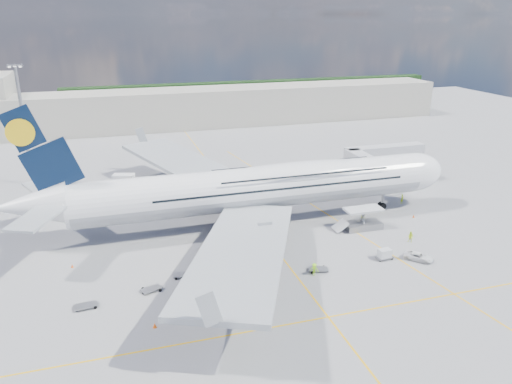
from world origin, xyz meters
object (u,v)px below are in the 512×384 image
object	(u,v)px
cone_wing_right_inner	(268,254)
cone_wing_right_outer	(155,325)
light_mast	(24,125)
cone_wing_left_inner	(174,193)
airliner	(258,187)
crew_nose	(402,199)
crew_wing	(250,246)
cone_nose	(414,216)
crew_tug	(314,269)
dolly_row_c	(183,275)
cone_tail	(72,266)
baggage_tug	(266,282)
catering_truck_outer	(127,183)
dolly_back	(86,306)
dolly_nose_far	(385,254)
crew_van	(363,215)
cone_wing_left_outer	(127,189)
dolly_row_b	(248,272)
cargo_loader	(362,222)
crew_loader	(411,237)
dolly_row_a	(151,289)
catering_truck_inner	(222,194)
dolly_nose_near	(318,269)
service_van	(419,257)
jet_bridge	(378,157)

from	to	relation	value
cone_wing_right_inner	cone_wing_right_outer	bearing A→B (deg)	-143.60
light_mast	cone_wing_left_inner	bearing A→B (deg)	-27.99
airliner	crew_nose	world-z (taller)	airliner
crew_wing	cone_nose	xyz separation A→B (m)	(32.44, 4.44, -0.62)
cone_wing_left_inner	crew_tug	bearing A→B (deg)	-70.56
dolly_row_c	cone_tail	bearing A→B (deg)	162.67
baggage_tug	catering_truck_outer	xyz separation A→B (m)	(-15.68, 45.82, 0.95)
dolly_back	dolly_nose_far	bearing A→B (deg)	-6.16
cone_wing_right_inner	crew_van	bearing A→B (deg)	22.61
dolly_back	cone_wing_left_outer	size ratio (longest dim) A/B	5.62
baggage_tug	cone_wing_right_inner	world-z (taller)	baggage_tug
light_mast	catering_truck_outer	size ratio (longest dim) A/B	3.97
dolly_row_b	crew_van	size ratio (longest dim) A/B	1.79
dolly_row_c	cone_nose	world-z (taller)	cone_nose
dolly_nose_far	cargo_loader	bearing A→B (deg)	74.42
dolly_row_b	cone_tail	bearing A→B (deg)	156.31
crew_loader	dolly_row_c	bearing A→B (deg)	-125.26
airliner	cargo_loader	bearing A→B (deg)	-23.23
dolly_row_a	crew_loader	bearing A→B (deg)	-20.42
dolly_back	catering_truck_inner	bearing A→B (deg)	44.40
cone_tail	cargo_loader	bearing A→B (deg)	0.33
dolly_nose_far	cone_wing_left_inner	distance (m)	46.46
dolly_nose_near	crew_wing	world-z (taller)	crew_wing
airliner	baggage_tug	bearing A→B (deg)	-104.03
dolly_row_b	baggage_tug	bearing A→B (deg)	-56.58
airliner	cone_wing_left_inner	bearing A→B (deg)	120.80
dolly_back	crew_nose	distance (m)	62.15
cone_nose	service_van	bearing A→B (deg)	-121.33
cone_wing_left_outer	jet_bridge	bearing A→B (deg)	-15.77
dolly_nose_near	cone_tail	world-z (taller)	cone_tail
cone_nose	cone_wing_left_inner	xyz separation A→B (m)	(-39.94, 25.41, -0.01)
dolly_back	crew_nose	size ratio (longest dim) A/B	1.61
cone_wing_right_inner	catering_truck_inner	bearing A→B (deg)	93.10
dolly_nose_near	cone_wing_right_outer	xyz separation A→B (m)	(-24.03, -7.00, -0.02)
dolly_nose_far	crew_nose	world-z (taller)	crew_nose
cone_wing_right_outer	service_van	bearing A→B (deg)	8.07
jet_bridge	dolly_back	bearing A→B (deg)	-152.64
dolly_row_a	dolly_nose_far	world-z (taller)	dolly_nose_far
dolly_row_b	crew_nose	size ratio (longest dim) A/B	1.63
jet_bridge	crew_wing	bearing A→B (deg)	-148.39
dolly_nose_far	crew_nose	xyz separation A→B (m)	(15.67, 19.88, 0.07)
dolly_row_a	dolly_back	distance (m)	8.52
airliner	catering_truck_outer	xyz separation A→B (m)	(-20.88, 25.00, -5.20)
crew_loader	crew_van	xyz separation A→B (m)	(-2.66, 11.00, -0.08)
dolly_row_c	dolly_nose_far	size ratio (longest dim) A/B	1.13
catering_truck_inner	airliner	bearing A→B (deg)	-56.37
jet_bridge	dolly_row_a	xyz separation A→B (m)	(-49.84, -28.38, -6.54)
cone_wing_right_outer	jet_bridge	bearing A→B (deg)	36.24
cone_wing_left_outer	dolly_row_c	bearing A→B (deg)	-82.28
dolly_nose_far	catering_truck_outer	xyz separation A→B (m)	(-35.22, 43.45, 0.79)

